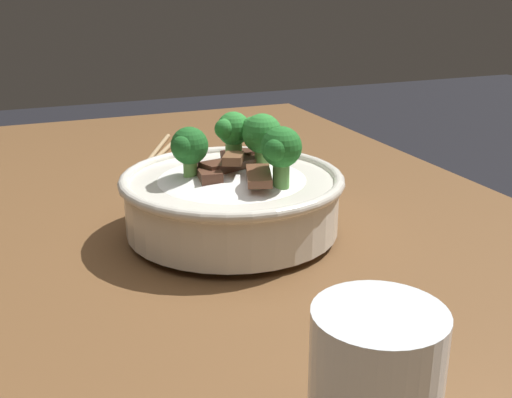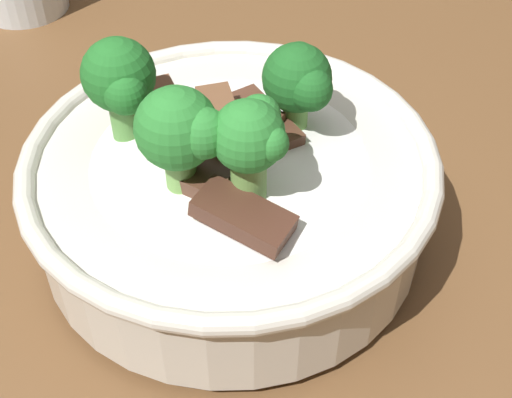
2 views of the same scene
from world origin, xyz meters
name	(u,v)px [view 2 (image 2 of 2)]	position (x,y,z in m)	size (l,w,h in m)	color
dining_table	(154,255)	(0.00, 0.00, 0.64)	(1.57, 0.77, 0.77)	brown
rice_bowl	(229,181)	(0.12, -0.01, 0.82)	(0.24, 0.24, 0.13)	silver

